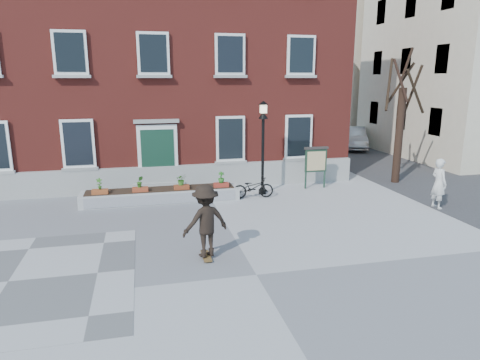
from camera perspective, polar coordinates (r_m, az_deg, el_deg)
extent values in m
plane|color=#99999C|center=(11.05, 2.20, -12.52)|extent=(100.00, 100.00, 0.00)
cube|color=#57575A|center=(12.10, -28.52, -11.82)|extent=(6.00, 6.00, 0.01)
imported|color=black|center=(17.56, 1.74, -1.00)|extent=(1.73, 0.65, 0.90)
imported|color=#ABADAF|center=(31.00, 14.84, 5.46)|extent=(3.17, 4.81, 1.50)
imported|color=silver|center=(17.78, 24.98, -0.42)|extent=(0.51, 0.73, 1.91)
cube|color=maroon|center=(23.61, -11.93, 16.03)|extent=(18.00, 10.00, 12.00)
cube|color=#9C9D98|center=(18.96, -10.75, 0.16)|extent=(18.00, 0.24, 1.10)
cube|color=#969691|center=(18.94, -10.67, -1.25)|extent=(2.60, 0.80, 0.20)
cube|color=#979793|center=(19.03, -10.72, -0.55)|extent=(2.20, 0.50, 0.20)
cube|color=silver|center=(18.78, -10.90, 3.46)|extent=(1.70, 0.12, 2.50)
cube|color=#133424|center=(18.74, -10.88, 3.13)|extent=(1.40, 0.06, 2.30)
cube|color=gray|center=(18.55, -11.09, 7.70)|extent=(1.90, 0.25, 0.15)
cube|color=white|center=(18.83, -20.77, 4.55)|extent=(1.30, 0.10, 2.00)
cube|color=black|center=(18.79, -20.79, 4.53)|extent=(1.08, 0.04, 1.78)
cube|color=gray|center=(18.95, -20.53, 1.36)|extent=(1.44, 0.20, 0.12)
cube|color=silver|center=(18.67, -21.72, 15.52)|extent=(1.30, 0.10, 1.70)
cube|color=black|center=(18.62, -21.74, 15.52)|extent=(1.08, 0.04, 1.48)
cube|color=#AAAAA5|center=(18.59, -21.50, 12.73)|extent=(1.44, 0.20, 0.12)
cube|color=white|center=(18.51, -11.49, 16.20)|extent=(1.30, 0.10, 1.70)
cube|color=black|center=(18.46, -11.48, 16.21)|extent=(1.08, 0.04, 1.48)
cube|color=#959691|center=(18.42, -11.35, 13.39)|extent=(1.44, 0.20, 0.12)
cube|color=white|center=(19.05, -1.28, 5.52)|extent=(1.30, 0.10, 2.00)
cube|color=black|center=(19.00, -1.25, 5.50)|extent=(1.08, 0.04, 1.78)
cube|color=#9A9995|center=(19.17, -1.22, 2.35)|extent=(1.44, 0.20, 0.12)
cube|color=silver|center=(18.89, -1.34, 16.40)|extent=(1.30, 0.10, 1.70)
cube|color=black|center=(18.84, -1.30, 16.40)|extent=(1.08, 0.04, 1.48)
cube|color=gray|center=(18.81, -1.28, 13.64)|extent=(1.44, 0.20, 0.12)
cube|color=white|center=(19.94, 7.81, 5.76)|extent=(1.30, 0.10, 2.00)
cube|color=black|center=(19.90, 7.86, 5.74)|extent=(1.08, 0.04, 1.78)
cube|color=gray|center=(20.06, 7.77, 2.73)|extent=(1.44, 0.20, 0.12)
cube|color=white|center=(19.79, 8.15, 16.14)|extent=(1.30, 0.10, 1.70)
cube|color=black|center=(19.74, 8.20, 16.14)|extent=(1.08, 0.04, 1.48)
cube|color=#A1A29C|center=(19.71, 8.12, 13.50)|extent=(1.44, 0.20, 0.12)
cube|color=#BBBAB6|center=(17.40, -10.46, -2.04)|extent=(6.20, 1.10, 0.50)
cube|color=silver|center=(16.86, -10.36, -2.54)|extent=(5.80, 0.02, 0.40)
cube|color=black|center=(17.34, -10.49, -1.24)|extent=(5.80, 0.90, 0.06)
cube|color=brown|center=(17.14, -18.17, -1.53)|extent=(0.60, 0.25, 0.20)
imported|color=#2F651E|center=(17.06, -18.25, -0.47)|extent=(0.24, 0.24, 0.45)
cube|color=#943B20|center=(17.06, -13.15, -1.27)|extent=(0.60, 0.25, 0.20)
imported|color=#306B20|center=(16.98, -13.21, -0.21)|extent=(0.25, 0.25, 0.45)
cube|color=brown|center=(17.12, -7.79, -0.98)|extent=(0.60, 0.25, 0.20)
imported|color=#32681F|center=(17.04, -7.83, 0.08)|extent=(0.40, 0.40, 0.45)
cube|color=maroon|center=(17.33, -2.52, -0.69)|extent=(0.60, 0.25, 0.20)
imported|color=#26681F|center=(17.25, -2.53, 0.35)|extent=(0.25, 0.25, 0.45)
cylinder|color=#301E15|center=(21.24, 20.43, 5.50)|extent=(0.36, 0.36, 4.40)
cylinder|color=#2E2014|center=(21.37, 22.05, 11.05)|extent=(0.12, 1.12, 2.23)
cylinder|color=black|center=(21.61, 20.56, 11.89)|extent=(1.18, 0.49, 1.97)
cylinder|color=black|center=(21.11, 19.27, 11.96)|extent=(0.88, 1.14, 2.35)
cylinder|color=black|center=(20.73, 20.63, 12.34)|extent=(0.60, 0.77, 1.90)
cylinder|color=black|center=(20.68, 22.34, 10.84)|extent=(1.39, 0.55, 1.95)
cylinder|color=black|center=(21.28, 21.31, 14.04)|extent=(0.43, 0.48, 1.58)
cube|color=#3D3D3F|center=(31.59, 14.80, 4.24)|extent=(8.00, 36.00, 0.01)
cube|color=beige|center=(31.41, 29.31, 15.79)|extent=(10.00, 11.00, 14.00)
cube|color=beige|center=(41.16, 17.72, 15.19)|extent=(10.00, 11.00, 13.00)
cube|color=black|center=(25.81, 24.65, 7.07)|extent=(0.08, 1.00, 1.50)
cube|color=black|center=(28.41, 20.74, 7.90)|extent=(0.08, 1.00, 1.50)
cube|color=black|center=(31.11, 17.48, 8.57)|extent=(0.08, 1.00, 1.50)
cube|color=black|center=(25.73, 25.39, 14.38)|extent=(0.08, 1.00, 1.50)
cube|color=black|center=(28.33, 21.31, 14.55)|extent=(0.08, 1.00, 1.50)
cube|color=black|center=(31.04, 17.92, 14.64)|extent=(0.08, 1.00, 1.50)
cube|color=black|center=(28.61, 21.89, 20.94)|extent=(0.08, 1.00, 1.50)
cube|color=black|center=(31.30, 18.37, 20.49)|extent=(0.08, 1.00, 1.50)
cylinder|color=black|center=(18.31, 2.99, -1.54)|extent=(0.32, 0.32, 0.20)
cylinder|color=black|center=(17.98, 3.05, 3.09)|extent=(0.12, 0.12, 3.20)
cone|color=black|center=(17.75, 3.12, 8.65)|extent=(0.40, 0.40, 0.30)
cube|color=#FFEDBB|center=(17.73, 3.13, 9.46)|extent=(0.24, 0.24, 0.34)
cone|color=black|center=(17.71, 3.14, 10.26)|extent=(0.40, 0.40, 0.16)
cylinder|color=#172E21|center=(19.18, 8.79, 1.47)|extent=(0.08, 0.08, 1.80)
cylinder|color=#193325|center=(19.53, 11.25, 1.58)|extent=(0.08, 0.08, 1.80)
cube|color=#183021|center=(19.28, 10.08, 2.55)|extent=(1.00, 0.10, 1.00)
cube|color=beige|center=(19.23, 10.14, 2.51)|extent=(0.85, 0.02, 0.85)
cube|color=#35302E|center=(19.18, 10.15, 4.22)|extent=(1.10, 0.16, 0.10)
cube|color=brown|center=(11.99, -4.52, -10.06)|extent=(0.22, 0.78, 0.03)
cylinder|color=black|center=(11.74, -4.75, -10.78)|extent=(0.03, 0.05, 0.05)
cylinder|color=black|center=(11.77, -3.87, -10.71)|extent=(0.03, 0.05, 0.05)
cylinder|color=black|center=(12.25, -5.14, -9.73)|extent=(0.03, 0.05, 0.05)
cylinder|color=black|center=(12.27, -4.30, -9.66)|extent=(0.03, 0.05, 0.05)
imported|color=black|center=(11.62, -4.62, -5.45)|extent=(1.46, 1.09, 2.01)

